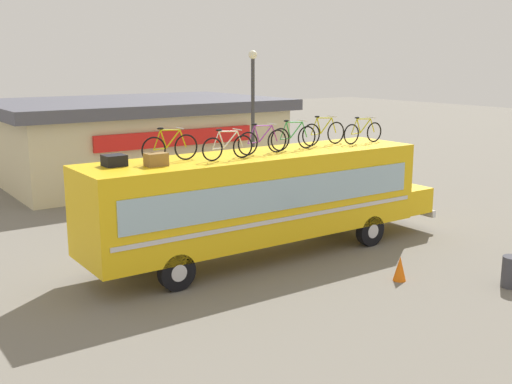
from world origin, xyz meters
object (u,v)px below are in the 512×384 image
at_px(rooftop_bicycle_4, 294,137).
at_px(luggage_bag_1, 114,160).
at_px(rooftop_bicycle_6, 363,132).
at_px(trash_bin, 512,272).
at_px(street_lamp, 253,117).
at_px(rooftop_bicycle_2, 228,147).
at_px(rooftop_bicycle_5, 324,133).
at_px(rooftop_bicycle_1, 170,147).
at_px(traffic_cone, 400,268).
at_px(bus, 264,196).
at_px(rooftop_bicycle_3, 263,141).
at_px(luggage_bag_2, 156,159).

bearing_deg(rooftop_bicycle_4, luggage_bag_1, 176.87).
relative_size(rooftop_bicycle_6, trash_bin, 2.06).
distance_m(rooftop_bicycle_4, street_lamp, 5.25).
relative_size(rooftop_bicycle_2, rooftop_bicycle_5, 0.92).
distance_m(rooftop_bicycle_1, traffic_cone, 6.99).
relative_size(bus, rooftop_bicycle_2, 7.39).
bearing_deg(trash_bin, rooftop_bicycle_5, 100.60).
distance_m(luggage_bag_1, rooftop_bicycle_2, 3.07).
relative_size(rooftop_bicycle_6, traffic_cone, 2.50).
height_order(luggage_bag_1, rooftop_bicycle_2, rooftop_bicycle_2).
relative_size(rooftop_bicycle_2, rooftop_bicycle_4, 0.94).
height_order(rooftop_bicycle_2, street_lamp, street_lamp).
relative_size(bus, rooftop_bicycle_3, 6.98).
distance_m(rooftop_bicycle_1, rooftop_bicycle_2, 1.57).
relative_size(rooftop_bicycle_5, street_lamp, 0.29).
relative_size(rooftop_bicycle_1, rooftop_bicycle_6, 0.99).
height_order(rooftop_bicycle_2, rooftop_bicycle_4, rooftop_bicycle_4).
xyz_separation_m(bus, rooftop_bicycle_1, (-2.97, 0.18, 1.67)).
relative_size(rooftop_bicycle_2, traffic_cone, 2.40).
relative_size(bus, trash_bin, 14.60).
distance_m(rooftop_bicycle_3, rooftop_bicycle_6, 4.09).
distance_m(bus, street_lamp, 6.09).
height_order(bus, rooftop_bicycle_4, rooftop_bicycle_4).
bearing_deg(rooftop_bicycle_2, street_lamp, 49.81).
distance_m(luggage_bag_1, rooftop_bicycle_5, 7.10).
relative_size(bus, street_lamp, 1.95).
relative_size(rooftop_bicycle_4, trash_bin, 2.09).
xyz_separation_m(luggage_bag_1, trash_bin, (8.27, -6.25, -2.88)).
xyz_separation_m(rooftop_bicycle_3, rooftop_bicycle_6, (4.09, 0.07, -0.01)).
distance_m(rooftop_bicycle_3, rooftop_bicycle_4, 1.29).
xyz_separation_m(rooftop_bicycle_3, street_lamp, (3.15, 5.07, 0.18)).
xyz_separation_m(luggage_bag_2, rooftop_bicycle_4, (4.74, 0.30, 0.22)).
height_order(rooftop_bicycle_5, rooftop_bicycle_6, rooftop_bicycle_5).
xyz_separation_m(rooftop_bicycle_3, trash_bin, (3.91, -5.77, -3.11)).
relative_size(rooftop_bicycle_1, rooftop_bicycle_5, 0.95).
distance_m(rooftop_bicycle_1, rooftop_bicycle_5, 5.59).
bearing_deg(rooftop_bicycle_6, traffic_cone, -120.12).
xyz_separation_m(rooftop_bicycle_2, street_lamp, (4.54, 5.38, 0.19)).
distance_m(rooftop_bicycle_2, trash_bin, 8.22).
xyz_separation_m(rooftop_bicycle_1, trash_bin, (6.76, -6.06, -3.12)).
xyz_separation_m(bus, rooftop_bicycle_5, (2.61, 0.36, 1.68)).
height_order(trash_bin, traffic_cone, trash_bin).
height_order(bus, traffic_cone, bus).
distance_m(rooftop_bicycle_3, traffic_cone, 5.28).
bearing_deg(rooftop_bicycle_3, luggage_bag_2, -177.91).
xyz_separation_m(rooftop_bicycle_3, rooftop_bicycle_5, (2.74, 0.47, 0.02)).
relative_size(bus, luggage_bag_1, 21.68).
bearing_deg(rooftop_bicycle_1, rooftop_bicycle_2, -22.34).
relative_size(luggage_bag_1, rooftop_bicycle_5, 0.31).
bearing_deg(rooftop_bicycle_1, street_lamp, 38.57).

